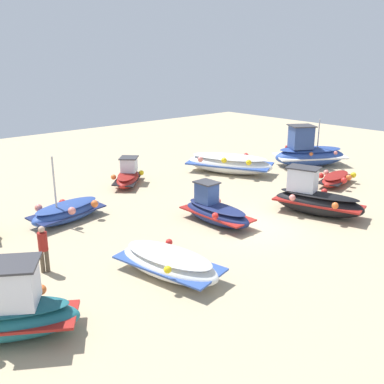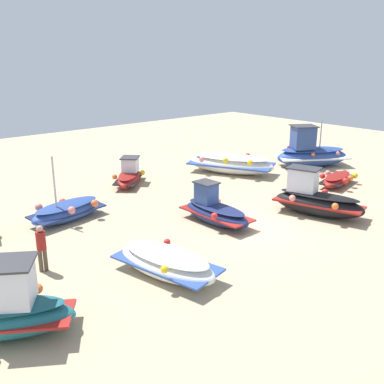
{
  "view_description": "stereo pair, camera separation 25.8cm",
  "coord_description": "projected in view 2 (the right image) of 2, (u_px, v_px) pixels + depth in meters",
  "views": [
    {
      "loc": [
        13.77,
        11.55,
        7.05
      ],
      "look_at": [
        0.54,
        -3.21,
        0.9
      ],
      "focal_mm": 41.56,
      "sensor_mm": 36.0,
      "label": 1
    },
    {
      "loc": [
        13.57,
        11.72,
        7.05
      ],
      "look_at": [
        0.54,
        -3.21,
        0.9
      ],
      "focal_mm": 41.56,
      "sensor_mm": 36.0,
      "label": 2
    }
  ],
  "objects": [
    {
      "name": "fishing_boat_9",
      "position": [
        311.0,
        153.0,
        29.08
      ],
      "size": [
        5.04,
        4.16,
        3.11
      ],
      "rotation": [
        0.0,
        0.0,
        5.72
      ],
      "color": "#2D4C9E",
      "rests_on": "ground_plane"
    },
    {
      "name": "fishing_boat_1",
      "position": [
        231.0,
        163.0,
        27.42
      ],
      "size": [
        4.06,
        5.69,
        1.25
      ],
      "rotation": [
        0.0,
        0.0,
        5.16
      ],
      "color": "white",
      "rests_on": "ground_plane"
    },
    {
      "name": "person_walking",
      "position": [
        41.0,
        245.0,
        14.84
      ],
      "size": [
        0.32,
        0.32,
        1.66
      ],
      "rotation": [
        0.0,
        0.0,
        1.21
      ],
      "color": "brown",
      "rests_on": "ground_plane"
    },
    {
      "name": "fishing_boat_5",
      "position": [
        316.0,
        200.0,
        20.22
      ],
      "size": [
        2.63,
        4.36,
        2.19
      ],
      "rotation": [
        0.0,
        0.0,
        5.0
      ],
      "color": "black",
      "rests_on": "ground_plane"
    },
    {
      "name": "fishing_boat_3",
      "position": [
        166.0,
        263.0,
        14.71
      ],
      "size": [
        2.25,
        4.13,
        0.92
      ],
      "rotation": [
        0.0,
        0.0,
        1.76
      ],
      "color": "white",
      "rests_on": "ground_plane"
    },
    {
      "name": "fishing_boat_0",
      "position": [
        337.0,
        179.0,
        24.93
      ],
      "size": [
        3.22,
        1.99,
        0.74
      ],
      "rotation": [
        0.0,
        0.0,
        0.22
      ],
      "color": "maroon",
      "rests_on": "ground_plane"
    },
    {
      "name": "fishing_boat_2",
      "position": [
        67.0,
        211.0,
        19.62
      ],
      "size": [
        3.69,
        1.92,
        3.06
      ],
      "rotation": [
        0.0,
        0.0,
        3.31
      ],
      "color": "#2D4C9E",
      "rests_on": "ground_plane"
    },
    {
      "name": "ground_plane",
      "position": [
        251.0,
        226.0,
        19.05
      ],
      "size": [
        56.34,
        56.34,
        0.0
      ],
      "primitive_type": "plane",
      "color": "tan"
    },
    {
      "name": "fishing_boat_8",
      "position": [
        215.0,
        211.0,
        19.3
      ],
      "size": [
        1.73,
        3.6,
        1.75
      ],
      "rotation": [
        0.0,
        0.0,
        4.73
      ],
      "color": "navy",
      "rests_on": "ground_plane"
    },
    {
      "name": "fishing_boat_7",
      "position": [
        129.0,
        176.0,
        25.13
      ],
      "size": [
        3.12,
        3.11,
        1.52
      ],
      "rotation": [
        0.0,
        0.0,
        3.92
      ],
      "color": "maroon",
      "rests_on": "ground_plane"
    }
  ]
}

